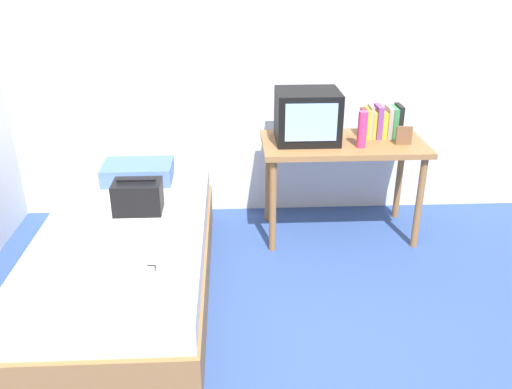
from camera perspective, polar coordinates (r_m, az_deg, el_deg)
ground_plane at (r=2.91m, az=3.33°, el=-18.38°), size 8.00×8.00×0.00m
wall_back at (r=4.19m, az=0.87°, el=15.09°), size 5.20×0.10×2.60m
bed at (r=3.45m, az=-13.51°, el=-6.69°), size 1.00×2.00×0.47m
desk at (r=3.94m, az=9.15°, el=4.31°), size 1.16×0.60×0.74m
tv at (r=3.84m, az=5.45°, el=8.27°), size 0.44×0.39×0.36m
water_bottle at (r=3.77m, az=11.19°, el=6.77°), size 0.06×0.06×0.25m
book_row at (r=4.03m, az=13.17°, el=7.46°), size 0.28×0.16×0.24m
picture_frame at (r=3.91m, az=15.40°, el=6.05°), size 0.11×0.02×0.13m
pillow at (r=3.94m, az=-12.39°, el=2.35°), size 0.49×0.33×0.13m
handbag at (r=3.45m, az=-12.41°, el=-0.22°), size 0.30×0.20×0.22m
magazine at (r=3.17m, az=-18.24°, el=-5.24°), size 0.21×0.29×0.01m
remote_dark at (r=2.80m, az=-11.18°, el=-8.33°), size 0.04×0.16×0.02m
folded_towel at (r=2.71m, az=-13.92°, el=-9.27°), size 0.28×0.22×0.07m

